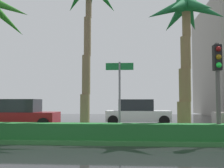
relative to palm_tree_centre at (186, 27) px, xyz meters
The scene contains 8 objects.
ground_plane 5.69m from the palm_tree_centre, 164.91° to the left, with size 90.00×42.00×0.10m, color black.
median_strip 5.54m from the palm_tree_centre, behind, with size 85.50×4.00×0.15m, color #2D6B33.
median_hedge 5.47m from the palm_tree_centre, 148.48° to the right, with size 76.50×0.70×0.60m.
palm_tree_centre is the anchor object (origin of this frame).
traffic_signal_median_right 2.91m from the palm_tree_centre, 64.33° to the right, with size 0.28×0.43×3.63m.
street_name_sign 4.24m from the palm_tree_centre, 155.28° to the right, with size 1.10×0.08×3.00m.
car_in_traffic_leading 10.48m from the palm_tree_centre, 158.28° to the left, with size 4.30×2.02×1.72m.
car_in_traffic_second 7.90m from the palm_tree_centre, 107.32° to the left, with size 4.30×2.02×1.72m.
Camera 1 is at (0.30, -3.56, 1.59)m, focal length 42.78 mm.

